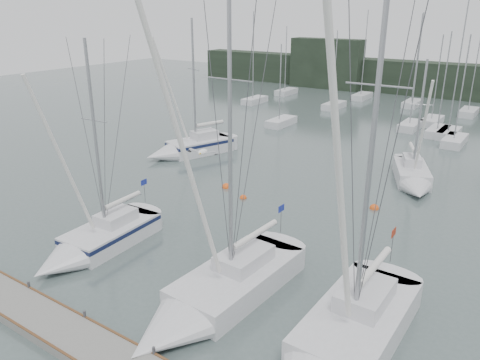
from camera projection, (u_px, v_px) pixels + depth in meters
The scene contains 14 objects.
ground at pixel (184, 295), 22.00m from camera, with size 160.00×160.00×0.00m, color #4A5A58.
dock at pixel (99, 352), 18.05m from camera, with size 24.00×2.00×0.40m, color slate.
far_treeline at pixel (456, 81), 69.34m from camera, with size 90.00×4.00×5.00m, color black.
far_building_left at pixel (326, 64), 77.78m from camera, with size 12.00×3.00×8.00m, color black.
mast_forest at pixel (447, 122), 53.10m from camera, with size 52.43×27.27×14.29m.
sailboat_near_left at pixel (91, 245), 25.52m from camera, with size 3.04×8.34×12.25m.
sailboat_near_center at pixel (207, 301), 20.54m from camera, with size 3.69×10.59×17.04m.
sailboat_near_right at pixel (337, 352), 17.43m from camera, with size 3.33×10.38×17.43m.
sailboat_mid_a at pixel (186, 149), 42.63m from camera, with size 5.36×8.72×12.77m.
sailboat_mid_c at pixel (414, 179), 35.25m from camera, with size 4.87×7.63×10.01m.
buoy_a at pixel (243, 198), 33.18m from camera, with size 0.50×0.50×0.50m, color #DE4E13.
buoy_b at pixel (374, 209), 31.46m from camera, with size 0.63×0.63×0.63m, color #DE4E13.
buoy_c at pixel (226, 187), 35.17m from camera, with size 0.66×0.66×0.66m, color #DE4E13.
seagull at pixel (203, 152), 17.50m from camera, with size 1.11×0.53×0.22m.
Camera 1 is at (12.71, -14.08, 12.68)m, focal length 35.00 mm.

